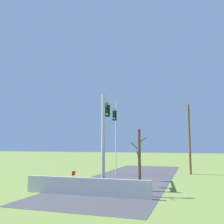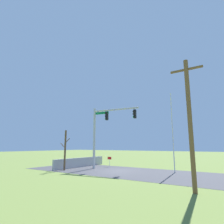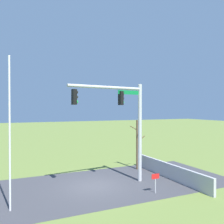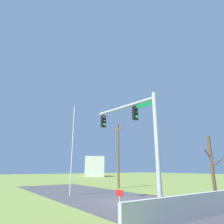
{
  "view_description": "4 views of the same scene",
  "coord_description": "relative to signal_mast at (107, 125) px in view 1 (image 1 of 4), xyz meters",
  "views": [
    {
      "loc": [
        21.67,
        6.08,
        3.32
      ],
      "look_at": [
        0.54,
        -0.58,
        6.1
      ],
      "focal_mm": 41.2,
      "sensor_mm": 36.0,
      "label": 1
    },
    {
      "loc": [
        -10.88,
        17.37,
        2.58
      ],
      "look_at": [
        0.79,
        -0.26,
        6.39
      ],
      "focal_mm": 30.28,
      "sensor_mm": 36.0,
      "label": 2
    },
    {
      "loc": [
        -5.81,
        -15.59,
        5.34
      ],
      "look_at": [
        0.76,
        -1.25,
        5.1
      ],
      "focal_mm": 38.86,
      "sensor_mm": 36.0,
      "label": 3
    },
    {
      "loc": [
        11.92,
        -9.71,
        2.3
      ],
      "look_at": [
        0.21,
        -1.5,
        6.33
      ],
      "focal_mm": 32.11,
      "sensor_mm": 36.0,
      "label": 4
    }
  ],
  "objects": [
    {
      "name": "retaining_fence",
      "position": [
        3.75,
        -0.19,
        -4.28
      ],
      "size": [
        0.2,
        8.67,
        1.13
      ],
      "primitive_type": "cube",
      "color": "#A8A8AD",
      "rests_on": "ground_plane"
    },
    {
      "name": "open_sign",
      "position": [
        0.95,
        -2.42,
        -3.94
      ],
      "size": [
        0.56,
        0.04,
        1.22
      ],
      "color": "silver",
      "rests_on": "ground_plane"
    },
    {
      "name": "road_surface",
      "position": [
        -6.03,
        0.55,
        -4.84
      ],
      "size": [
        28.0,
        8.0,
        0.01
      ],
      "primitive_type": "cube",
      "color": "#3D3D42",
      "rests_on": "ground_plane"
    },
    {
      "name": "signal_mast",
      "position": [
        0.0,
        0.0,
        0.0
      ],
      "size": [
        5.71,
        0.99,
        7.09
      ],
      "color": "#B2B5BA",
      "rests_on": "ground_plane"
    },
    {
      "name": "flagpole",
      "position": [
        -7.45,
        -1.47,
        -0.81
      ],
      "size": [
        0.1,
        0.1,
        8.07
      ],
      "primitive_type": "cylinder",
      "color": "silver",
      "rests_on": "ground_plane"
    },
    {
      "name": "ground_plane",
      "position": [
        -2.03,
        0.55,
        -4.85
      ],
      "size": [
        160.0,
        160.0,
        0.0
      ],
      "primitive_type": "plane",
      "color": "olive"
    },
    {
      "name": "utility_pole",
      "position": [
        -10.66,
        6.21,
        -0.77
      ],
      "size": [
        1.9,
        0.26,
        7.83
      ],
      "color": "brown",
      "rests_on": "ground_plane"
    },
    {
      "name": "bare_tree",
      "position": [
        2.97,
        3.23,
        -2.64
      ],
      "size": [
        1.27,
        1.02,
        4.3
      ],
      "color": "brown",
      "rests_on": "ground_plane"
    },
    {
      "name": "sidewalk_corner",
      "position": [
        2.37,
        0.18,
        -4.84
      ],
      "size": [
        6.0,
        6.0,
        0.01
      ],
      "primitive_type": "cube",
      "color": "#B7B5AD",
      "rests_on": "ground_plane"
    }
  ]
}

